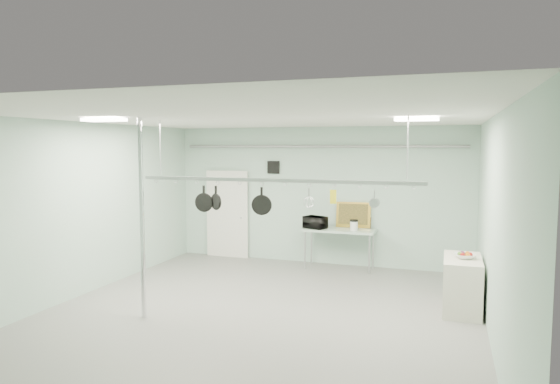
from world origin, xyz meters
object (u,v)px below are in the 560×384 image
(fruit_bowl, at_px, (465,256))
(pot_rack, at_px, (274,179))
(side_cabinet, at_px, (462,284))
(skillet_left, at_px, (204,198))
(chrome_pole, at_px, (142,219))
(skillet_right, at_px, (262,201))
(microwave, at_px, (315,222))
(prep_table, at_px, (339,232))
(coffee_canister, at_px, (354,226))
(skillet_mid, at_px, (216,198))

(fruit_bowl, bearing_deg, pot_rack, -160.49)
(side_cabinet, distance_m, skillet_left, 4.58)
(chrome_pole, xyz_separation_m, fruit_bowl, (4.88, 1.96, -0.66))
(skillet_left, xyz_separation_m, skillet_right, (1.06, 0.00, -0.00))
(pot_rack, distance_m, fruit_bowl, 3.41)
(side_cabinet, xyz_separation_m, microwave, (-3.08, 2.09, 0.59))
(prep_table, relative_size, skillet_left, 3.64)
(coffee_canister, bearing_deg, fruit_bowl, -43.98)
(fruit_bowl, bearing_deg, chrome_pole, -158.16)
(skillet_mid, bearing_deg, coffee_canister, 91.59)
(chrome_pole, xyz_separation_m, skillet_mid, (0.86, 0.90, 0.28))
(microwave, xyz_separation_m, fruit_bowl, (3.11, -2.14, -0.10))
(pot_rack, xyz_separation_m, skillet_mid, (-1.04, 0.00, -0.34))
(skillet_mid, bearing_deg, skillet_left, -149.44)
(microwave, bearing_deg, fruit_bowl, 168.06)
(coffee_canister, bearing_deg, skillet_left, -121.99)
(coffee_canister, height_order, skillet_right, skillet_right)
(fruit_bowl, height_order, skillet_mid, skillet_mid)
(pot_rack, relative_size, skillet_mid, 12.00)
(prep_table, distance_m, skillet_left, 3.84)
(prep_table, relative_size, coffee_canister, 8.11)
(skillet_right, bearing_deg, skillet_left, 166.97)
(prep_table, bearing_deg, pot_rack, -96.91)
(side_cabinet, bearing_deg, prep_table, 139.21)
(skillet_mid, distance_m, skillet_right, 0.83)
(chrome_pole, bearing_deg, pot_rack, 25.35)
(pot_rack, bearing_deg, coffee_canister, 77.02)
(pot_rack, distance_m, coffee_canister, 3.52)
(pot_rack, relative_size, fruit_bowl, 14.68)
(side_cabinet, xyz_separation_m, coffee_canister, (-2.21, 2.12, 0.55))
(side_cabinet, height_order, skillet_right, skillet_right)
(coffee_canister, distance_m, skillet_right, 3.46)
(prep_table, bearing_deg, coffee_canister, -13.79)
(chrome_pole, height_order, coffee_canister, chrome_pole)
(pot_rack, height_order, fruit_bowl, pot_rack)
(prep_table, distance_m, pot_rack, 3.61)
(coffee_canister, bearing_deg, skillet_right, -106.50)
(skillet_left, height_order, skillet_right, same)
(pot_rack, height_order, microwave, pot_rack)
(prep_table, relative_size, side_cabinet, 1.33)
(side_cabinet, height_order, coffee_canister, coffee_canister)
(prep_table, relative_size, microwave, 3.25)
(fruit_bowl, height_order, skillet_right, skillet_right)
(prep_table, distance_m, side_cabinet, 3.39)
(microwave, xyz_separation_m, skillet_mid, (-0.91, -3.19, 0.84))
(pot_rack, distance_m, skillet_mid, 1.10)
(skillet_left, relative_size, skillet_right, 0.98)
(microwave, bearing_deg, skillet_right, 111.06)
(microwave, distance_m, fruit_bowl, 3.77)
(fruit_bowl, bearing_deg, skillet_right, -161.69)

